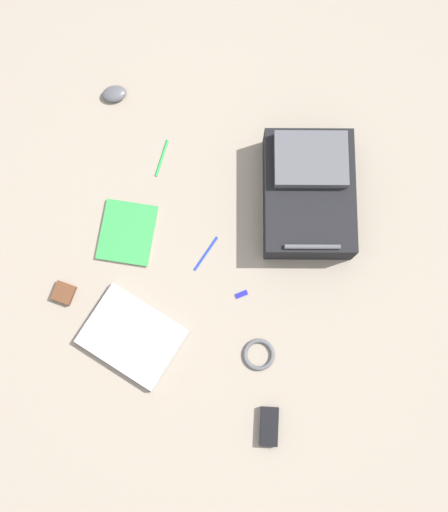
# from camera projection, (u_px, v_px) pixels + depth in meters

# --- Properties ---
(ground_plane) EXTENTS (3.79, 3.79, 0.00)m
(ground_plane) POSITION_uv_depth(u_px,v_px,m) (217.00, 258.00, 2.23)
(ground_plane) COLOR gray
(backpack) EXTENTS (0.41, 0.51, 0.17)m
(backpack) POSITION_uv_depth(u_px,v_px,m) (309.00, 191.00, 2.20)
(backpack) COLOR black
(backpack) RESTS_ON ground_plane
(laptop) EXTENTS (0.38, 0.33, 0.03)m
(laptop) POSITION_uv_depth(u_px,v_px,m) (132.00, 336.00, 2.16)
(laptop) COLOR #929296
(laptop) RESTS_ON ground_plane
(book_red) EXTENTS (0.21, 0.24, 0.01)m
(book_red) POSITION_uv_depth(u_px,v_px,m) (127.00, 233.00, 2.24)
(book_red) COLOR silver
(book_red) RESTS_ON ground_plane
(computer_mouse) EXTENTS (0.11, 0.10, 0.03)m
(computer_mouse) POSITION_uv_depth(u_px,v_px,m) (114.00, 94.00, 2.33)
(computer_mouse) COLOR #4C4C51
(computer_mouse) RESTS_ON ground_plane
(cable_coil) EXTENTS (0.11, 0.11, 0.02)m
(cable_coil) POSITION_uv_depth(u_px,v_px,m) (259.00, 355.00, 2.15)
(cable_coil) COLOR #4C4C51
(cable_coil) RESTS_ON ground_plane
(power_brick) EXTENTS (0.08, 0.14, 0.03)m
(power_brick) POSITION_uv_depth(u_px,v_px,m) (269.00, 426.00, 2.10)
(power_brick) COLOR black
(power_brick) RESTS_ON ground_plane
(pen_black) EXTENTS (0.01, 0.15, 0.01)m
(pen_black) POSITION_uv_depth(u_px,v_px,m) (162.00, 158.00, 2.29)
(pen_black) COLOR #198C33
(pen_black) RESTS_ON ground_plane
(pen_blue) EXTENTS (0.06, 0.14, 0.01)m
(pen_blue) POSITION_uv_depth(u_px,v_px,m) (206.00, 253.00, 2.23)
(pen_blue) COLOR #1933B2
(pen_blue) RESTS_ON ground_plane
(earbud_pouch) EXTENTS (0.08, 0.08, 0.02)m
(earbud_pouch) POSITION_uv_depth(u_px,v_px,m) (64.00, 293.00, 2.19)
(earbud_pouch) COLOR #59331E
(earbud_pouch) RESTS_ON ground_plane
(usb_stick) EXTENTS (0.05, 0.04, 0.01)m
(usb_stick) POSITION_uv_depth(u_px,v_px,m) (242.00, 294.00, 2.20)
(usb_stick) COLOR #191999
(usb_stick) RESTS_ON ground_plane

